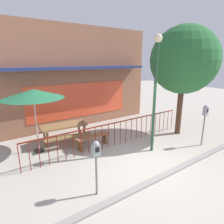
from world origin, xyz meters
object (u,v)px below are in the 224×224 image
Objects in this scene: patio_bench at (93,138)px; street_lamp at (156,79)px; street_tree at (184,60)px; patio_umbrella at (33,94)px; picnic_table_left at (64,128)px; parking_meter_near at (205,115)px; parking_meter_far at (96,154)px.

street_lamp is at bearing -42.37° from patio_bench.
patio_umbrella is at bearing 163.13° from street_tree.
street_lamp reaches higher than picnic_table_left.
patio_umbrella reaches higher than parking_meter_near.
parking_meter_near is at bearing -102.41° from street_tree.
picnic_table_left is at bearing 11.37° from patio_umbrella.
street_tree is at bearing -22.73° from picnic_table_left.
parking_meter_near is 2.47m from street_tree.
street_tree is 2.44m from street_lamp.
patio_umbrella is 0.57× the size of street_lamp.
street_tree reaches higher than patio_umbrella.
parking_meter_near is at bearing -37.25° from picnic_table_left.
street_tree reaches higher than picnic_table_left.
parking_meter_near is 1.14× the size of parking_meter_far.
street_lamp reaches higher than patio_bench.
street_tree is (5.81, -1.76, 1.13)m from patio_umbrella.
patio_umbrella is at bearing 150.27° from parking_meter_near.
parking_meter_far is 0.35× the size of street_lamp.
parking_meter_near reaches higher than picnic_table_left.
street_lamp reaches higher than parking_meter_near.
patio_umbrella reaches higher than patio_bench.
picnic_table_left is at bearing 133.64° from street_lamp.
picnic_table_left is 0.40× the size of street_tree.
parking_meter_near is (4.42, -3.36, 0.66)m from picnic_table_left.
parking_meter_near is at bearing -29.73° from patio_umbrella.
patio_umbrella is at bearing -168.63° from picnic_table_left.
parking_meter_near is 2.56m from street_lamp.
patio_umbrella reaches higher than picnic_table_left.
street_tree is (4.73, -1.98, 2.68)m from picnic_table_left.
patio_bench is at bearing 147.47° from parking_meter_near.
patio_bench is (0.76, -1.03, -0.26)m from picnic_table_left.
parking_meter_far is at bearing -162.02° from street_lamp.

